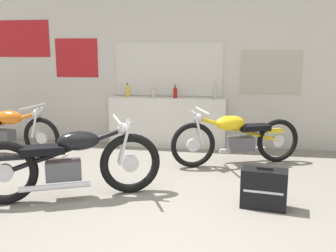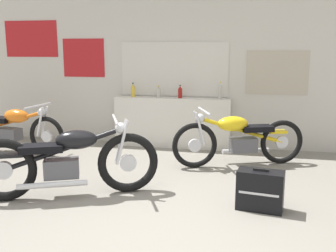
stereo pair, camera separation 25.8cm
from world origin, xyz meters
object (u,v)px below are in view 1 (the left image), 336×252
object	(u,v)px
bottle_right_center	(215,91)
motorcycle_orange	(5,130)
bottle_left_center	(154,92)
hard_case_black	(264,188)
motorcycle_black	(69,162)
bottle_leftmost	(128,91)
bottle_center	(175,92)
motorcycle_yellow	(237,137)

from	to	relation	value
bottle_right_center	motorcycle_orange	xyz separation A→B (m)	(-3.32, -0.96, -0.59)
bottle_left_center	hard_case_black	distance (m)	3.07
bottle_left_center	motorcycle_black	world-z (taller)	bottle_left_center
bottle_leftmost	motorcycle_black	size ratio (longest dim) A/B	0.13
bottle_leftmost	bottle_center	world-z (taller)	bottle_leftmost
bottle_leftmost	bottle_center	bearing A→B (deg)	0.09
bottle_right_center	bottle_center	bearing A→B (deg)	-178.01
bottle_leftmost	motorcycle_black	world-z (taller)	bottle_leftmost
bottle_right_center	hard_case_black	distance (m)	2.70
bottle_left_center	motorcycle_orange	world-z (taller)	bottle_left_center
bottle_left_center	bottle_center	size ratio (longest dim) A/B	0.93
bottle_right_center	motorcycle_black	size ratio (longest dim) A/B	0.15
bottle_leftmost	bottle_left_center	xyz separation A→B (m)	(0.47, -0.03, -0.02)
motorcycle_orange	bottle_leftmost	bearing A→B (deg)	27.38
bottle_center	motorcycle_orange	bearing A→B (deg)	-160.50
motorcycle_orange	hard_case_black	xyz separation A→B (m)	(3.98, -1.54, -0.19)
bottle_leftmost	motorcycle_black	bearing A→B (deg)	-90.08
bottle_leftmost	bottle_left_center	bearing A→B (deg)	-3.71
bottle_center	motorcycle_orange	size ratio (longest dim) A/B	0.11
motorcycle_black	hard_case_black	distance (m)	2.19
bottle_left_center	bottle_right_center	size ratio (longest dim) A/B	0.72
motorcycle_yellow	motorcycle_orange	xyz separation A→B (m)	(-3.69, -0.04, -0.01)
bottle_leftmost	bottle_center	distance (m)	0.84
bottle_left_center	motorcycle_orange	distance (m)	2.50
motorcycle_black	hard_case_black	size ratio (longest dim) A/B	3.84
bottle_leftmost	hard_case_black	xyz separation A→B (m)	(2.17, -2.48, -0.76)
bottle_right_center	motorcycle_orange	distance (m)	3.51
motorcycle_black	motorcycle_orange	size ratio (longest dim) A/B	0.99
bottle_right_center	hard_case_black	size ratio (longest dim) A/B	0.57
bottle_right_center	motorcycle_orange	size ratio (longest dim) A/B	0.15
bottle_right_center	motorcycle_black	xyz separation A→B (m)	(-1.52, -2.59, -0.56)
bottle_leftmost	motorcycle_orange	bearing A→B (deg)	-152.62
bottle_center	hard_case_black	distance (m)	2.91
bottle_center	motorcycle_black	distance (m)	2.75
bottle_left_center	motorcycle_orange	size ratio (longest dim) A/B	0.11
motorcycle_yellow	hard_case_black	size ratio (longest dim) A/B	3.66
motorcycle_black	motorcycle_yellow	world-z (taller)	motorcycle_black
bottle_leftmost	motorcycle_orange	size ratio (longest dim) A/B	0.12
bottle_center	hard_case_black	world-z (taller)	bottle_center
bottle_left_center	bottle_center	xyz separation A→B (m)	(0.37, 0.03, 0.01)
hard_case_black	bottle_left_center	bearing A→B (deg)	124.89
bottle_left_center	hard_case_black	xyz separation A→B (m)	(1.71, -2.45, -0.74)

